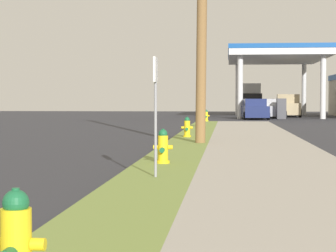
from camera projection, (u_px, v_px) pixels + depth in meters
The scene contains 10 objects.
fire_hydrant_nearest at pixel (16, 247), 4.33m from camera, with size 0.42×0.38×0.74m.
fire_hydrant_second at pixel (163, 148), 13.19m from camera, with size 0.42×0.38×0.74m.
fire_hydrant_third at pixel (187, 128), 22.56m from camera, with size 0.42×0.37×0.74m.
fire_hydrant_fourth at pixel (201, 120), 31.34m from camera, with size 0.42×0.37×0.74m.
fire_hydrant_fifth at pixel (206, 116), 39.29m from camera, with size 0.42×0.38×0.74m.
street_sign_post at pixel (156, 91), 10.81m from camera, with size 0.05×0.36×2.12m.
car_silver_by_near_pump at pixel (275, 109), 50.52m from camera, with size 2.24×4.62×1.57m.
car_navy_by_far_pump at pixel (254, 110), 47.21m from camera, with size 2.19×4.61×1.57m.
truck_tan_at_forecourt at pixel (287, 106), 53.86m from camera, with size 2.33×5.48×1.97m.
truck_black_on_apron at pixel (249, 100), 61.38m from camera, with size 2.43×6.49×3.11m.
Camera 1 is at (2.00, 0.54, 1.49)m, focal length 65.60 mm.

